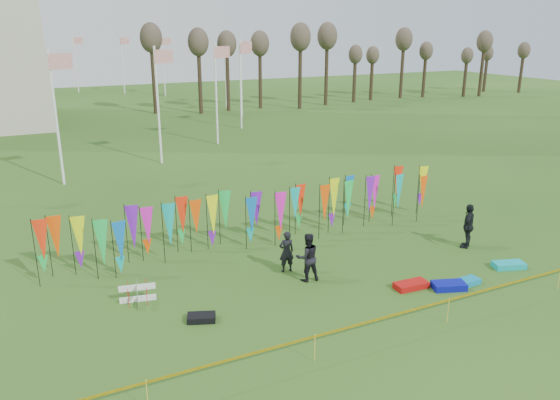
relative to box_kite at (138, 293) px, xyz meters
name	(u,v)px	position (x,y,z in m)	size (l,w,h in m)	color
ground	(341,315)	(5.90, -3.87, -0.35)	(160.00, 160.00, 0.00)	#234914
banner_row	(262,209)	(6.18, 3.11, 1.23)	(18.64, 0.64, 2.46)	black
caution_tape_near	(370,323)	(5.68, -5.80, 0.43)	(26.00, 0.02, 0.90)	yellow
tree_line	(373,52)	(37.90, 40.13, 5.82)	(53.92, 1.92, 7.84)	#3A2B1D
box_kite	(138,293)	(0.00, 0.00, 0.00)	(0.64, 0.64, 0.70)	red
person_left	(286,252)	(5.81, 0.00, 0.48)	(0.61, 0.45, 1.67)	black
person_mid	(307,257)	(6.17, -1.04, 0.59)	(0.92, 0.57, 1.89)	black
person_right	(468,226)	(13.99, -1.24, 0.64)	(1.16, 0.66, 1.97)	black
kite_bag_turquoise	(467,282)	(11.37, -3.99, -0.25)	(1.02, 0.51, 0.20)	#0C8AB6
kite_bag_blue	(449,286)	(10.50, -3.98, -0.23)	(1.20, 0.63, 0.25)	#0A11A3
kite_bag_red	(411,285)	(9.29, -3.31, -0.24)	(1.26, 0.58, 0.23)	red
kite_bag_black	(201,318)	(1.60, -2.17, -0.25)	(0.92, 0.53, 0.21)	black
kite_bag_teal	(509,265)	(13.95, -3.61, -0.23)	(1.23, 0.59, 0.24)	#0DB1B8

